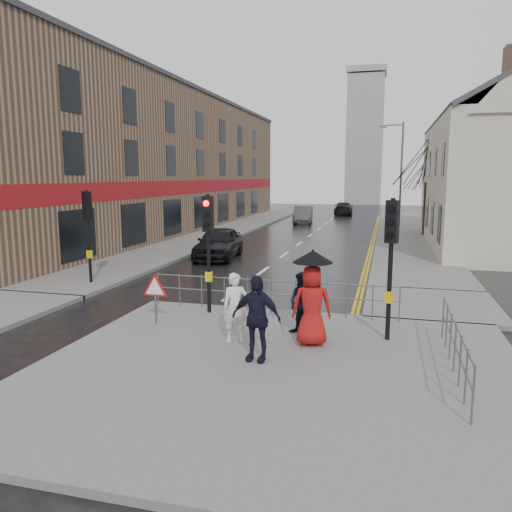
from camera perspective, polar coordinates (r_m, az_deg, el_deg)
The scene contains 23 objects.
ground at distance 14.54m, azimuth -6.36°, elevation -7.07°, with size 120.00×120.00×0.00m, color black.
near_pavement at distance 10.51m, azimuth 2.30°, elevation -13.08°, with size 10.00×9.00×0.14m, color #605E5B.
left_pavement at distance 38.03m, azimuth -3.05°, elevation 3.12°, with size 4.00×44.00×0.14m, color #605E5B.
right_pavement at distance 38.24m, azimuth 16.83°, elevation 2.77°, with size 4.00×40.00×0.14m, color #605E5B.
pavement_bridge_right at distance 16.55m, azimuth 19.31°, elevation -5.28°, with size 4.00×4.20×0.14m, color #605E5B.
building_left_terrace at distance 38.96m, azimuth -11.43°, elevation 10.35°, with size 8.00×42.00×10.00m, color #85644C.
church_tower at distance 75.26m, azimuth 12.31°, elevation 12.69°, with size 5.00×5.00×18.00m, color gray.
traffic_signal_near_left at distance 14.17m, azimuth -5.50°, elevation 2.67°, with size 0.28×0.27×3.40m.
traffic_signal_near_right at distance 12.11m, azimuth 15.19°, elevation 1.30°, with size 0.34×0.33×3.40m.
traffic_signal_far_left at distance 19.26m, azimuth -18.67°, elevation 3.93°, with size 0.34×0.33×3.40m.
guard_railing_front at distance 14.32m, azimuth 1.76°, elevation -3.72°, with size 7.14×0.04×1.00m.
guard_railing_side at distance 10.84m, azimuth 21.85°, elevation -8.70°, with size 0.04×4.54×1.00m.
warning_sign at distance 13.52m, azimuth -11.46°, elevation -3.88°, with size 0.80×0.07×1.35m.
street_lamp at distance 41.02m, azimuth 16.03°, elevation 9.70°, with size 1.83×0.25×8.00m.
tree_near at distance 35.11m, azimuth 19.03°, elevation 10.42°, with size 2.40×2.40×6.58m.
tree_far at distance 43.11m, azimuth 18.90°, elevation 9.15°, with size 2.40×2.40×5.64m.
pedestrian_a at distance 11.88m, azimuth -2.37°, elevation -5.90°, with size 0.60×0.39×1.65m, color silver.
pedestrian_b at distance 12.35m, azimuth 5.39°, elevation -5.51°, with size 0.77×0.60×1.58m, color black.
pedestrian_with_umbrella at distance 11.60m, azimuth 6.43°, elevation -4.54°, with size 1.04×0.96×2.23m.
pedestrian_d at distance 10.64m, azimuth 0.01°, elevation -7.10°, with size 1.08×0.45×1.85m, color black.
car_parked at distance 24.71m, azimuth -4.29°, elevation 1.50°, with size 1.83×4.55×1.55m, color black.
car_mid at distance 43.70m, azimuth 5.40°, elevation 4.74°, with size 1.55×4.43×1.46m, color #3E4142.
car_far at distance 53.38m, azimuth 9.96°, elevation 5.37°, with size 1.89×4.64×1.35m, color black.
Camera 1 is at (5.08, -13.01, 4.04)m, focal length 35.00 mm.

